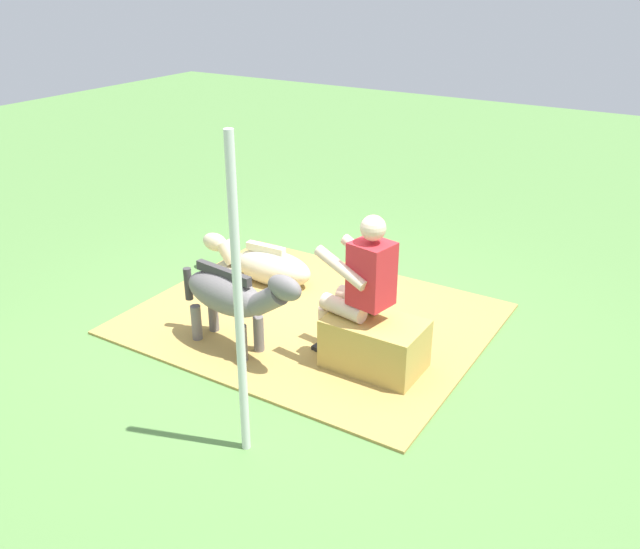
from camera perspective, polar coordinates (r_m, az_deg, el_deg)
ground_plane at (r=6.17m, az=-1.48°, el=-4.78°), size 24.00×24.00×0.00m
hay_patch at (r=6.35m, az=-0.73°, el=-3.74°), size 3.14×2.58×0.02m
hay_bale at (r=5.53m, az=4.63°, el=-5.94°), size 0.79×0.50×0.45m
person_seated at (r=5.37m, az=3.40°, el=-0.77°), size 0.70×0.50×1.33m
pony_standing at (r=5.68m, az=-7.41°, el=-1.83°), size 1.34×0.42×0.88m
pony_lying at (r=7.05m, az=-4.69°, el=0.80°), size 1.34×0.43×0.42m
tent_pole_left at (r=4.24m, az=-6.90°, el=-2.59°), size 0.06×0.06×2.21m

